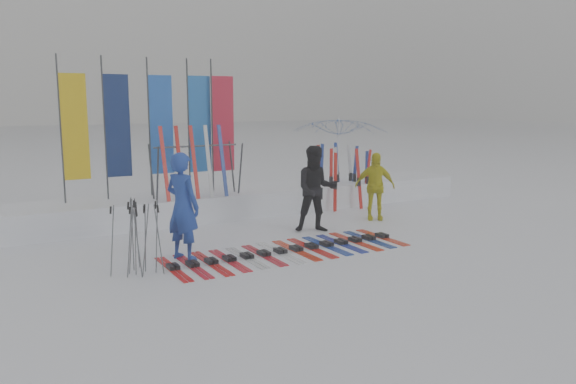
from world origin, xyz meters
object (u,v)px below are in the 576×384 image
person_yellow (375,186)px  tent_canopy (339,158)px  ski_row (288,250)px  ski_rack (197,163)px  person_black (316,189)px  person_blue (183,206)px

person_yellow → tent_canopy: tent_canopy is taller
ski_row → ski_rack: ski_rack is taller
ski_row → ski_rack: size_ratio=2.28×
person_black → tent_canopy: bearing=72.6°
tent_canopy → ski_row: tent_canopy is taller
tent_canopy → ski_row: bearing=-134.3°
person_yellow → person_black: bearing=-138.2°
person_black → person_yellow: 1.92m
person_blue → person_yellow: person_blue is taller
person_black → ski_row: bearing=-114.8°
tent_canopy → ski_row: size_ratio=0.58×
person_black → person_yellow: bearing=35.4°
person_yellow → ski_rack: ski_rack is taller
person_blue → ski_rack: 3.19m
person_blue → ski_rack: (1.34, 2.87, 0.42)m
person_blue → person_yellow: bearing=-106.0°
person_yellow → tent_canopy: (0.71, 2.53, 0.40)m
person_black → tent_canopy: (2.59, 2.89, 0.28)m
tent_canopy → person_yellow: bearing=-105.7°
tent_canopy → ski_row: 5.78m
ski_rack → tent_canopy: bearing=8.6°
ski_row → person_blue: bearing=164.7°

